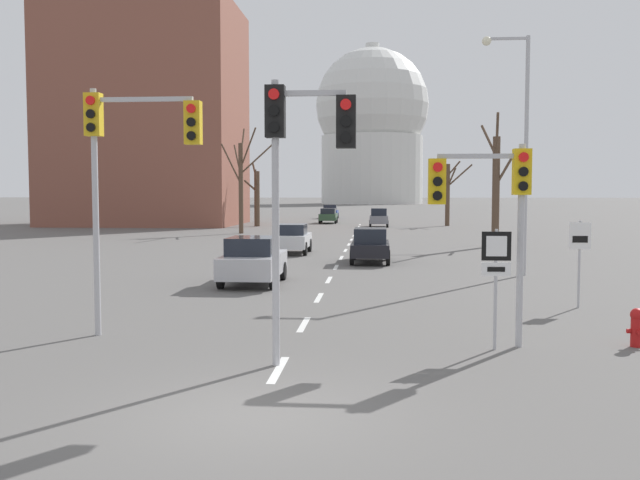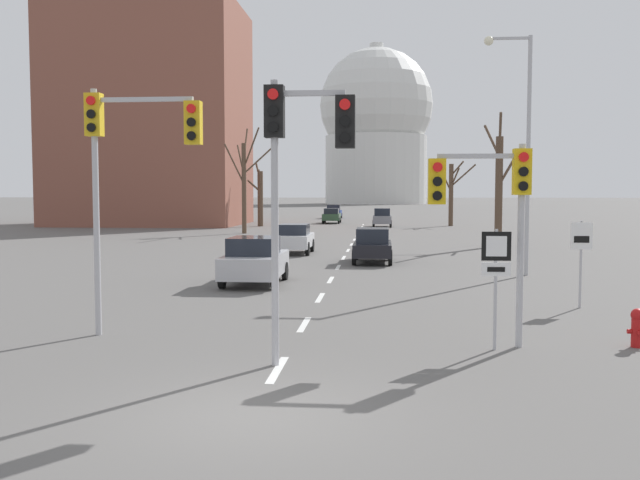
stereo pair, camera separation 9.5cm
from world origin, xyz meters
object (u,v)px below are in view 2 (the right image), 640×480
route_sign_post (496,268)px  sedan_far_right (373,245)px  traffic_signal_near_right (490,194)px  traffic_signal_near_left (128,148)px  fire_hydrant (637,326)px  sedan_near_right (255,260)px  traffic_signal_centre_tall (298,151)px  speed_limit_sign (581,249)px  sedan_distant_centre (332,216)px  street_lamp_right (521,133)px  sedan_near_left (295,238)px  sedan_mid_centre (382,218)px  sedan_far_left (334,212)px

route_sign_post → sedan_far_right: (-2.79, 18.10, -0.90)m
traffic_signal_near_right → traffic_signal_near_left: traffic_signal_near_left is taller
fire_hydrant → sedan_near_right: sedan_near_right is taller
traffic_signal_centre_tall → route_sign_post: size_ratio=2.13×
speed_limit_sign → sedan_distant_centre: bearing=101.4°
sedan_far_right → traffic_signal_near_right: bearing=-81.3°
street_lamp_right → sedan_near_left: 14.35m
sedan_mid_centre → sedan_distant_centre: (-5.27, 7.53, -0.08)m
speed_limit_sign → fire_hydrant: size_ratio=2.99×
route_sign_post → sedan_near_left: route_sign_post is taller
sedan_near_right → sedan_far_left: (-1.50, 63.28, -0.02)m
sedan_mid_centre → sedan_distant_centre: size_ratio=0.95×
traffic_signal_centre_tall → traffic_signal_near_right: bearing=27.9°
fire_hydrant → sedan_mid_centre: 51.76m
traffic_signal_near_right → sedan_distant_centre: traffic_signal_near_right is taller
sedan_far_right → sedan_far_left: bearing=95.8°
traffic_signal_near_left → route_sign_post: (8.06, -0.79, -2.55)m
sedan_far_left → sedan_near_left: bearing=-88.5°
sedan_near_right → traffic_signal_centre_tall: bearing=-75.8°
route_sign_post → sedan_far_left: (-8.36, 73.28, -0.88)m
traffic_signal_near_right → traffic_signal_near_left: size_ratio=0.76×
speed_limit_sign → traffic_signal_near_right: bearing=-121.9°
traffic_signal_near_right → sedan_distant_centre: (-7.56, 59.20, -2.43)m
speed_limit_sign → sedan_mid_centre: bearing=96.9°
sedan_mid_centre → sedan_far_right: bearing=-90.7°
speed_limit_sign → sedan_mid_centre: 46.68m
traffic_signal_near_left → fire_hydrant: size_ratio=6.76×
street_lamp_right → sedan_far_right: (-5.80, 4.54, -4.76)m
sedan_near_left → sedan_mid_centre: bearing=81.0°
sedan_near_right → sedan_far_left: bearing=91.4°
sedan_near_right → sedan_distant_centre: 49.53m
traffic_signal_near_right → route_sign_post: size_ratio=1.70×
speed_limit_sign → sedan_distant_centre: 54.96m
traffic_signal_near_right → traffic_signal_centre_tall: 4.39m
route_sign_post → sedan_near_right: 12.16m
street_lamp_right → sedan_far_left: (-11.37, 59.72, -4.74)m
sedan_near_right → sedan_mid_centre: 42.23m
traffic_signal_near_right → sedan_mid_centre: (-2.28, 51.68, -2.35)m
sedan_distant_centre → street_lamp_right: bearing=-76.9°
sedan_near_left → sedan_near_right: bearing=-89.4°
speed_limit_sign → street_lamp_right: (-0.23, 7.91, 3.91)m
traffic_signal_centre_tall → sedan_far_right: traffic_signal_centre_tall is taller
speed_limit_sign → street_lamp_right: bearing=91.7°
fire_hydrant → sedan_mid_centre: bearing=96.0°
route_sign_post → traffic_signal_centre_tall: bearing=-156.5°
sedan_mid_centre → traffic_signal_near_left: bearing=-96.3°
traffic_signal_centre_tall → street_lamp_right: street_lamp_right is taller
street_lamp_right → sedan_near_right: (-9.87, -3.56, -4.73)m
speed_limit_sign → sedan_far_left: size_ratio=0.64×
route_sign_post → street_lamp_right: street_lamp_right is taller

